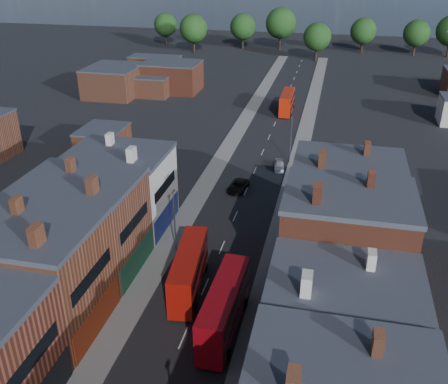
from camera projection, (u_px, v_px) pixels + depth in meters
The scene contains 9 objects.
pavement_west at pixel (207, 181), 77.77m from camera, with size 3.00×200.00×0.12m, color gray.
pavement_east at pixel (291, 189), 75.17m from camera, with size 3.00×200.00×0.12m, color gray.
lamp_post_2 at pixel (174, 217), 57.98m from camera, with size 0.25×0.70×8.12m.
lamp_post_3 at pixel (291, 137), 82.10m from camera, with size 0.25×0.70×8.12m.
bus_0 at pixel (189, 270), 52.23m from camera, with size 3.67×11.07×4.69m.
bus_1 at pixel (224, 308), 46.68m from camera, with size 3.07×11.35×4.87m.
bus_2 at pixel (287, 102), 108.60m from camera, with size 2.66×10.40×4.49m.
car_2 at pixel (238, 186), 74.67m from camera, with size 2.27×4.93×1.37m, color black.
car_3 at pixel (279, 166), 81.78m from camera, with size 1.58×3.89×1.13m, color silver.
Camera 1 is at (11.72, -18.08, 33.09)m, focal length 40.00 mm.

